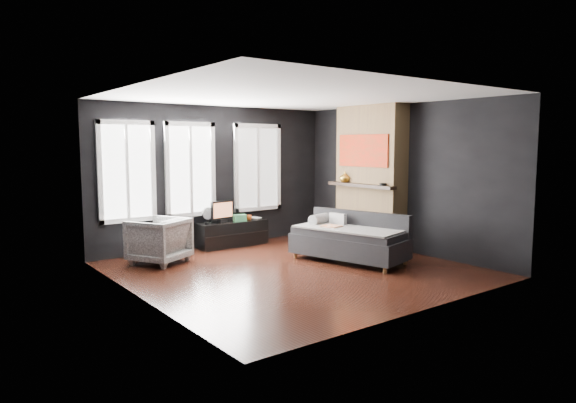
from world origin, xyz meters
TOP-DOWN VIEW (x-y plane):
  - floor at (0.00, 0.00)m, footprint 5.00×5.00m
  - ceiling at (0.00, 0.00)m, footprint 5.00×5.00m
  - wall_back at (0.00, 2.50)m, footprint 5.00×0.02m
  - wall_left at (-2.50, 0.00)m, footprint 0.02×5.00m
  - wall_right at (2.50, 0.00)m, footprint 0.02×5.00m
  - windows at (-0.45, 2.46)m, footprint 4.00×0.16m
  - fireplace at (2.30, 0.60)m, footprint 0.70×1.62m
  - sofa at (1.10, -0.08)m, footprint 1.42×2.10m
  - stripe_pillow at (1.21, 0.32)m, footprint 0.12×0.35m
  - armchair at (-1.51, 1.73)m, footprint 1.08×1.06m
  - media_console at (0.20, 2.24)m, footprint 1.41×0.45m
  - monitor at (-0.00, 2.26)m, footprint 0.54×0.20m
  - desk_fan at (-0.33, 2.23)m, footprint 0.25×0.25m
  - mug at (0.56, 2.20)m, footprint 0.15×0.13m
  - book at (0.71, 2.30)m, footprint 0.17×0.06m
  - storage_box at (0.34, 2.17)m, footprint 0.27×0.21m
  - mantel_vase at (2.05, 1.05)m, footprint 0.24×0.25m
  - mantel_clock at (2.05, 0.05)m, footprint 0.13×0.13m

SIDE VIEW (x-z plane):
  - floor at x=0.00m, z-range 0.00..0.00m
  - media_console at x=0.20m, z-range 0.00..0.48m
  - sofa at x=1.10m, z-range 0.00..0.83m
  - armchair at x=-1.51m, z-range 0.00..0.84m
  - mug at x=0.56m, z-range 0.48..0.61m
  - storage_box at x=0.34m, z-range 0.48..0.61m
  - stripe_pillow at x=1.21m, z-range 0.43..0.77m
  - book at x=0.71m, z-range 0.48..0.71m
  - desk_fan at x=-0.33m, z-range 0.48..0.81m
  - monitor at x=0.00m, z-range 0.48..0.96m
  - mantel_clock at x=2.05m, z-range 1.23..1.27m
  - mantel_vase at x=2.05m, z-range 1.23..1.43m
  - wall_back at x=0.00m, z-range 0.00..2.70m
  - wall_left at x=-2.50m, z-range 0.00..2.70m
  - wall_right at x=2.50m, z-range 0.00..2.70m
  - fireplace at x=2.30m, z-range 0.00..2.70m
  - windows at x=-0.45m, z-range 1.50..3.26m
  - ceiling at x=0.00m, z-range 2.70..2.70m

